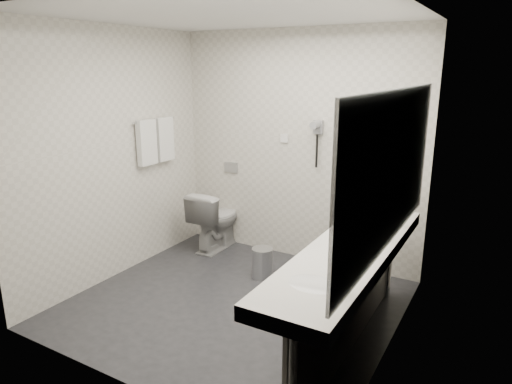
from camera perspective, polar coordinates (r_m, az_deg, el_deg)
The scene contains 31 objects.
floor at distance 4.33m, azimuth -2.79°, elevation -13.72°, with size 2.80×2.80×0.00m, color #242429.
ceiling at distance 3.81m, azimuth -3.31°, elevation 21.31°, with size 2.80×2.80×0.00m, color silver.
wall_back at distance 5.00m, azimuth 5.14°, elevation 5.45°, with size 2.80×2.80×0.00m, color beige.
wall_front at distance 2.92m, azimuth -17.07°, elevation -2.31°, with size 2.80×2.80×0.00m, color beige.
wall_left at distance 4.78m, azimuth -17.30°, elevation 4.36°, with size 2.60×2.60×0.00m, color beige.
wall_right at distance 3.35m, azimuth 17.48°, elevation -0.10°, with size 2.60×2.60×0.00m, color beige.
vanity_counter at distance 3.38m, azimuth 11.52°, elevation -7.64°, with size 0.55×2.20×0.10m, color silver.
vanity_panel at distance 3.56m, azimuth 11.54°, elevation -14.04°, with size 0.03×2.15×0.75m, color gray.
vanity_post_far at distance 4.46m, azimuth 16.28°, elevation -8.12°, with size 0.06×0.06×0.75m, color silver.
mirror at distance 3.12m, azimuth 16.68°, elevation 2.64°, with size 0.02×2.20×1.05m, color #B2BCC6.
basin_near at distance 2.81m, azimuth 7.18°, elevation -11.58°, with size 0.40×0.31×0.05m, color silver.
basin_far at distance 3.95m, azimuth 14.61°, elevation -3.88°, with size 0.40×0.31×0.05m, color silver.
faucet_near at distance 2.71m, azimuth 11.10°, elevation -10.70°, with size 0.04×0.04×0.15m, color silver.
faucet_far at distance 3.88m, azimuth 17.46°, elevation -3.05°, with size 0.04×0.04×0.15m, color silver.
soap_bottle_a at distance 3.40m, azimuth 13.80°, elevation -5.85°, with size 0.04×0.04×0.10m, color silver.
soap_bottle_b at distance 3.52m, azimuth 13.30°, elevation -5.10°, with size 0.07×0.07×0.09m, color silver.
soap_bottle_c at distance 3.25m, azimuth 14.02°, elevation -6.66°, with size 0.05×0.05×0.12m, color silver.
glass_left at distance 3.55m, azimuth 15.95°, elevation -5.03°, with size 0.06×0.06×0.10m, color silver.
glass_right at distance 3.67m, azimuth 15.49°, elevation -4.27°, with size 0.06×0.06×0.11m, color silver.
toilet at distance 5.45m, azimuth -5.06°, elevation -3.43°, with size 0.40×0.70×0.71m, color silver.
flush_plate at distance 5.45m, azimuth -3.13°, elevation 3.09°, with size 0.18×0.02×0.12m, color #B2B5BA.
pedal_bin at distance 4.75m, azimuth 0.80°, elevation -8.92°, with size 0.22×0.22×0.30m, color #B2B5BA.
bin_lid at distance 4.69m, azimuth 0.81°, elevation -7.14°, with size 0.22×0.22×0.01m, color #B2B5BA.
towel_rail at distance 5.09m, azimuth -12.62°, elevation 8.72°, with size 0.02×0.02×0.62m, color silver.
towel_near at distance 5.01m, azimuth -13.47°, elevation 6.03°, with size 0.07×0.24×0.48m, color white.
towel_far at distance 5.21m, azimuth -11.36°, elevation 6.50°, with size 0.07×0.24×0.48m, color white.
dryer_cradle at distance 4.84m, azimuth 7.76°, elevation 8.03°, with size 0.10×0.04×0.14m, color gray.
dryer_barrel at distance 4.77m, azimuth 7.45°, elevation 8.31°, with size 0.08×0.08×0.14m, color gray.
dryer_cord at distance 4.86m, azimuth 7.59°, elevation 5.09°, with size 0.02×0.02×0.35m, color black.
switch_plate_a at distance 5.04m, azimuth 3.55°, elevation 6.70°, with size 0.09×0.02×0.09m, color silver.
switch_plate_b at distance 4.77m, azimuth 11.13°, elevation 5.97°, with size 0.09×0.02×0.09m, color silver.
Camera 1 is at (2.07, -3.17, 2.10)m, focal length 32.05 mm.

